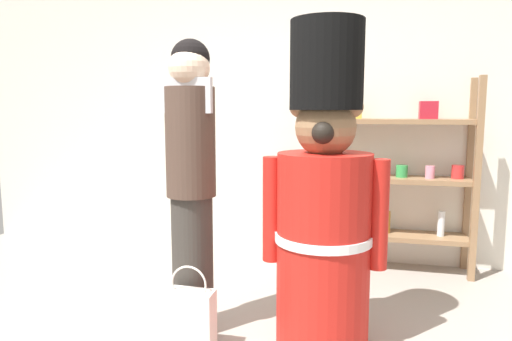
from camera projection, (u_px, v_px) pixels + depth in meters
name	position (u px, v px, depth m)	size (l,w,h in m)	color
back_wall	(295.00, 115.00, 4.19)	(6.40, 0.12, 2.60)	silver
merchandise_shelf	(388.00, 175.00, 3.85)	(1.36, 0.35, 1.61)	#93704C
teddy_bear_guard	(324.00, 207.00, 2.59)	(0.71, 0.55, 1.82)	red
person_shopper	(191.00, 175.00, 2.71)	(0.31, 0.29, 1.75)	#38332D
shopping_bag	(189.00, 319.00, 2.57)	(0.28, 0.13, 0.49)	silver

